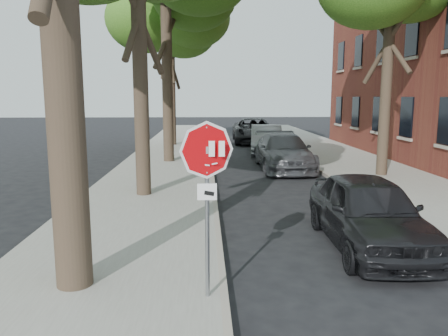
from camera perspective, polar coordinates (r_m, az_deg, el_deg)
The scene contains 11 objects.
ground at distance 6.89m, azimuth 3.96°, elevation -17.09°, with size 120.00×120.00×0.00m, color black.
sidewalk_left at distance 18.46m, azimuth -8.00°, elevation -0.13°, with size 4.00×55.00×0.12m, color gray.
sidewalk_right at distance 19.57m, azimuth 17.61°, elevation 0.05°, with size 4.00×55.00×0.12m, color gray.
curb_left at distance 18.38m, azimuth -1.63°, elevation -0.07°, with size 0.12×55.00×0.13m, color #9E9384.
curb_right at distance 18.96m, azimuth 11.79°, elevation 0.03°, with size 0.12×55.00×0.13m, color #9E9384.
stop_sign at distance 6.21m, azimuth -2.24°, elevation -1.04°, with size 0.76×0.34×2.61m.
tree_far at distance 27.63m, azimuth -6.97°, elevation 17.90°, with size 5.29×4.91×9.33m.
car_a at distance 9.42m, azimuth 18.33°, elevation -5.43°, with size 1.75×4.35×1.48m, color black.
car_b at distance 23.79m, azimuth 5.54°, elevation 3.73°, with size 1.61×4.63×1.53m, color gray.
car_c at distance 18.68m, azimuth 7.76°, elevation 2.13°, with size 2.10×5.17×1.50m, color #494A4E.
car_d at distance 29.24m, azimuth 3.93°, elevation 4.88°, with size 2.69×5.83×1.62m, color black.
Camera 1 is at (-0.73, -6.13, 3.06)m, focal length 35.00 mm.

